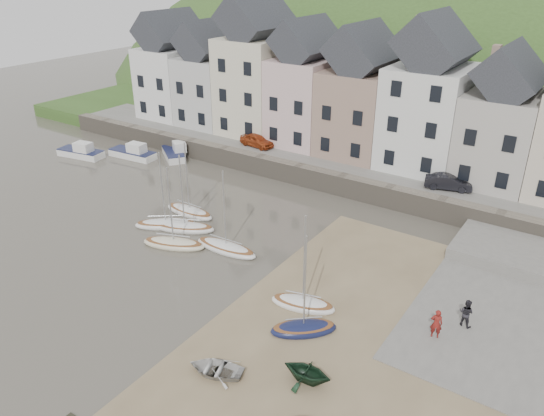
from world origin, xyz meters
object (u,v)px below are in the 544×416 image
Objects in this scene: sailboat_0 at (190,211)px; car_left at (257,140)px; rowboat_green at (307,371)px; car_right at (449,182)px; person_dark at (466,313)px; rowboat_white at (216,368)px; person_red at (436,324)px.

sailboat_0 reaches higher than car_left.
rowboat_green is 0.65× the size of car_right.
car_left is at bearing -21.74° from person_dark.
person_dark is (5.18, 8.64, 0.26)m from rowboat_green.
car_right is at bearing 155.15° from rowboat_white.
rowboat_white is 26.12m from car_right.
rowboat_white is at bearing 30.34° from person_red.
car_left is 19.32m from car_right.
car_left reaches higher than rowboat_white.
car_left reaches higher than rowboat_green.
car_right is at bearing -91.23° from person_red.
car_right is at bearing -82.87° from car_left.
rowboat_green is (4.05, 2.05, 0.35)m from rowboat_white.
person_dark reaches higher than rowboat_white.
person_dark is at bearing -5.32° from sailboat_0.
sailboat_0 is 1.70× the size of car_left.
rowboat_green is at bearing -132.89° from car_left.
car_left is 0.99× the size of car_right.
sailboat_0 is 13.43m from car_left.
rowboat_green is at bearing 99.61° from rowboat_white.
person_dark is (9.23, 10.69, 0.61)m from rowboat_white.
sailboat_0 reaches higher than person_dark.
person_dark is at bearing -135.90° from person_red.
car_left is at bearing 101.14° from sailboat_0.
sailboat_0 is at bearing -161.73° from car_left.
car_left is (-25.12, 15.14, 1.27)m from person_dark.
person_dark is 0.45× the size of car_right.
sailboat_0 is 2.24× the size of rowboat_white.
car_left is at bearing 73.67° from car_right.
car_left is (-15.89, 25.83, 1.88)m from rowboat_white.
rowboat_white is at bearing -68.57° from rowboat_green.
car_right is at bearing 176.03° from rowboat_green.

